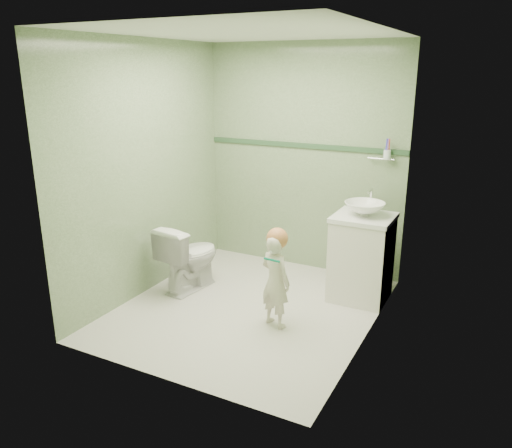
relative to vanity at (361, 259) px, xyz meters
The scene contains 12 objects.
ground 1.16m from the vanity, 140.19° to the right, with size 2.50×2.50×0.00m, color silver.
room_shell 1.35m from the vanity, 140.19° to the right, with size 2.50×2.54×2.40m.
trim_stripe 1.38m from the vanity, 147.36° to the left, with size 2.20×0.02×0.05m, color #305132.
vanity is the anchor object (origin of this frame).
counter 0.41m from the vanity, ahead, with size 0.54×0.52×0.04m, color white.
basin 0.49m from the vanity, ahead, with size 0.37×0.37×0.13m, color white.
faucet 0.60m from the vanity, 90.00° to the left, with size 0.03×0.13×0.18m.
cup_holder 1.05m from the vanity, 83.75° to the left, with size 0.26×0.07×0.21m.
toilet 1.68m from the vanity, 160.56° to the right, with size 0.38×0.67×0.68m, color white.
toddler 0.99m from the vanity, 119.91° to the right, with size 0.30×0.20×0.82m, color silver.
hair_cap 1.04m from the vanity, 120.64° to the right, with size 0.18×0.18×0.18m, color #C67945.
teal_toothbrush 1.14m from the vanity, 114.85° to the right, with size 0.11×0.14×0.08m.
Camera 1 is at (1.99, -3.72, 2.12)m, focal length 35.30 mm.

